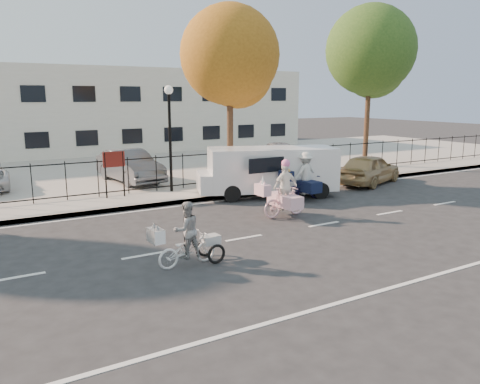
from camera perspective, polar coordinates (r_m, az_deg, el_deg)
ground at (r=13.65m, az=0.49°, el=-5.64°), size 120.00×120.00×0.00m
road_markings at (r=13.65m, az=0.49°, el=-5.62°), size 60.00×9.52×0.01m
curb at (r=18.02m, az=-7.72°, el=-1.25°), size 60.00×0.10×0.15m
sidewalk at (r=18.97m, az=-8.93°, el=-0.64°), size 60.00×2.20×0.15m
parking_lot at (r=27.34m, az=-15.75°, el=2.80°), size 60.00×15.60×0.15m
iron_fence at (r=19.83m, az=-10.16°, el=2.28°), size 58.00×0.06×1.50m
building at (r=36.84m, az=-19.99°, el=9.27°), size 34.00×10.00×6.00m
lamppost at (r=19.41m, az=-8.59°, el=8.70°), size 0.36×0.36×4.33m
street_sign at (r=18.83m, az=-15.10°, el=3.16°), size 0.85×0.06×1.80m
zebra_trike at (r=11.43m, az=-6.48°, el=-5.94°), size 1.86×0.72×1.59m
unicorn_bike at (r=15.95m, az=5.42°, el=-0.45°), size 1.96×1.36×1.98m
bull_bike at (r=18.61m, az=7.85°, el=1.33°), size 2.08×1.43×1.92m
white_van at (r=19.16m, az=3.70°, el=2.73°), size 6.08×3.54×2.00m
gold_sedan at (r=22.76m, az=15.45°, el=2.73°), size 4.47×3.02×1.41m
lot_car_c at (r=22.23m, az=-13.27°, el=3.11°), size 2.13×4.64×1.47m
lot_car_d at (r=27.05m, az=5.04°, el=4.71°), size 2.57×4.26×1.36m
tree_mid at (r=21.33m, az=-0.99°, el=15.76°), size 4.36×4.36×7.99m
tree_east at (r=27.78m, az=15.74°, el=15.80°), size 4.90×4.90×8.98m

